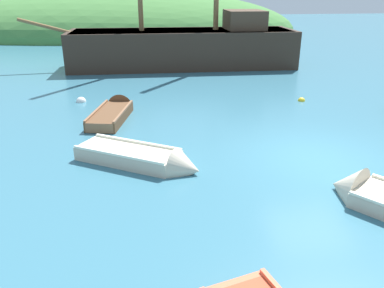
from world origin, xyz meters
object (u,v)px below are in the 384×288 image
(sailing_ship, at_px, (185,52))
(buoy_yellow, at_px, (301,101))
(buoy_white, at_px, (81,102))
(rowboat_center, at_px, (145,160))
(rowboat_outer_right, at_px, (114,113))

(sailing_ship, bearing_deg, buoy_yellow, 117.30)
(buoy_white, bearing_deg, rowboat_center, -68.30)
(buoy_white, bearing_deg, rowboat_outer_right, -54.92)
(buoy_yellow, xyz_separation_m, buoy_white, (-9.46, 0.99, 0.00))
(sailing_ship, relative_size, buoy_yellow, 52.17)
(rowboat_center, bearing_deg, buoy_white, 142.61)
(sailing_ship, xyz_separation_m, buoy_yellow, (4.22, -8.32, -0.88))
(sailing_ship, relative_size, buoy_white, 38.00)
(rowboat_center, relative_size, buoy_white, 8.68)
(rowboat_center, xyz_separation_m, buoy_white, (-2.68, 6.75, -0.14))
(rowboat_center, distance_m, buoy_white, 7.26)
(sailing_ship, xyz_separation_m, rowboat_outer_right, (-3.67, -9.55, -0.76))
(rowboat_outer_right, distance_m, rowboat_center, 4.67)
(sailing_ship, relative_size, rowboat_outer_right, 4.53)
(rowboat_center, height_order, buoy_yellow, rowboat_center)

